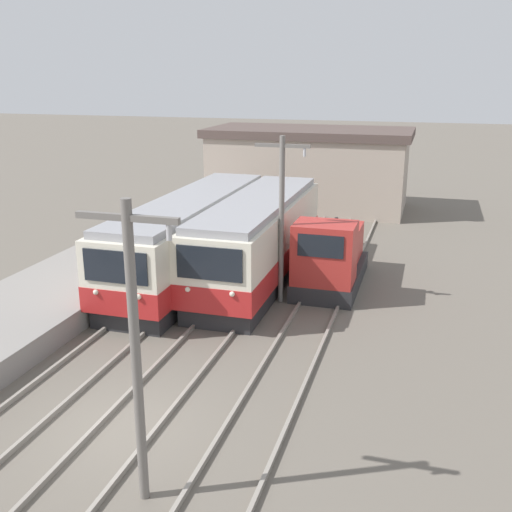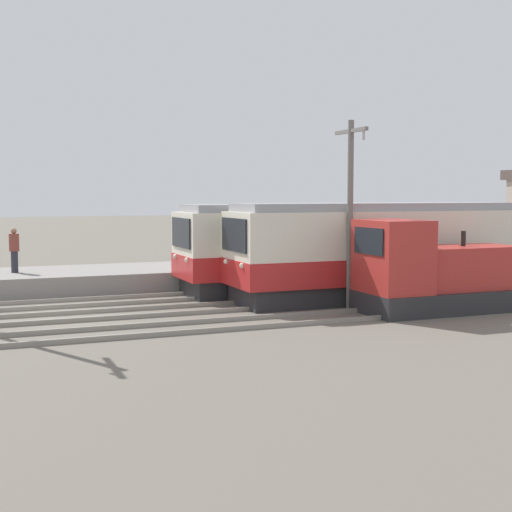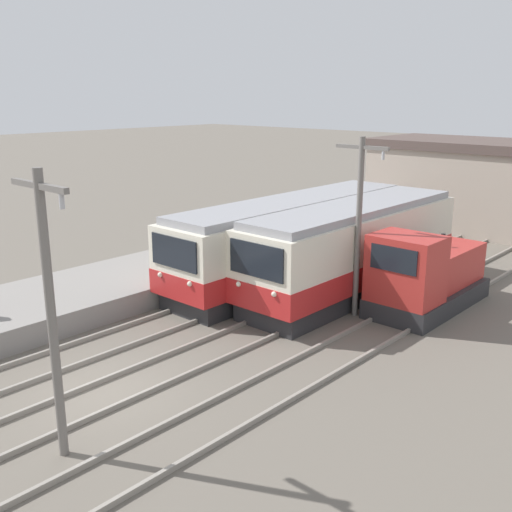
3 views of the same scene
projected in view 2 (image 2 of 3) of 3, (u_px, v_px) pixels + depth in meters
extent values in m
plane|color=#665E54|center=(58.00, 318.00, 21.89)|extent=(200.00, 200.00, 0.00)
cube|color=gray|center=(39.00, 282.00, 27.63)|extent=(4.50, 54.00, 0.80)
cube|color=gray|center=(47.00, 301.00, 24.95)|extent=(0.10, 60.00, 0.14)
cube|color=gray|center=(52.00, 307.00, 23.62)|extent=(0.10, 60.00, 0.14)
cube|color=gray|center=(56.00, 313.00, 22.37)|extent=(0.10, 60.00, 0.14)
cube|color=gray|center=(62.00, 321.00, 21.04)|extent=(0.10, 60.00, 0.14)
cube|color=gray|center=(69.00, 330.00, 19.59)|extent=(0.10, 60.00, 0.14)
cube|color=gray|center=(76.00, 340.00, 18.26)|extent=(0.10, 60.00, 0.14)
cube|color=#28282B|center=(337.00, 281.00, 28.40)|extent=(2.58, 12.32, 0.70)
cube|color=silver|center=(338.00, 242.00, 28.26)|extent=(2.80, 12.83, 2.44)
cube|color=red|center=(338.00, 261.00, 28.33)|extent=(2.84, 12.87, 0.88)
cube|color=black|center=(181.00, 233.00, 25.82)|extent=(2.24, 0.06, 1.08)
sphere|color=silver|center=(175.00, 256.00, 26.61)|extent=(0.18, 0.18, 0.18)
sphere|color=silver|center=(187.00, 260.00, 25.19)|extent=(0.18, 0.18, 0.18)
cube|color=#939399|center=(338.00, 207.00, 28.14)|extent=(2.46, 12.32, 0.28)
cube|color=#28282B|center=(380.00, 289.00, 25.89)|extent=(2.58, 10.77, 0.70)
cube|color=silver|center=(380.00, 245.00, 25.75)|extent=(2.80, 11.22, 2.51)
cube|color=red|center=(380.00, 267.00, 25.82)|extent=(2.84, 11.26, 0.90)
cube|color=black|center=(234.00, 235.00, 23.61)|extent=(2.24, 0.06, 1.11)
sphere|color=silver|center=(226.00, 261.00, 24.40)|extent=(0.18, 0.18, 0.18)
sphere|color=silver|center=(242.00, 266.00, 22.98)|extent=(0.18, 0.18, 0.18)
cube|color=#939399|center=(381.00, 207.00, 25.63)|extent=(2.46, 10.77, 0.28)
cube|color=#28282B|center=(440.00, 300.00, 23.28)|extent=(2.40, 5.41, 0.70)
cube|color=#B22D28|center=(393.00, 256.00, 22.47)|extent=(2.28, 1.73, 2.30)
cube|color=black|center=(369.00, 241.00, 22.09)|extent=(1.68, 0.04, 0.83)
cube|color=#B22D28|center=(463.00, 267.00, 23.51)|extent=(1.92, 3.58, 1.40)
cylinder|color=black|center=(463.00, 239.00, 23.43)|extent=(0.16, 0.16, 0.50)
cylinder|color=slate|center=(350.00, 215.00, 23.48)|extent=(0.20, 0.20, 6.21)
cube|color=slate|center=(351.00, 131.00, 23.24)|extent=(2.00, 0.12, 0.12)
cylinder|color=#B2B2B7|center=(363.00, 135.00, 22.52)|extent=(0.10, 0.10, 0.30)
cylinder|color=#282833|center=(15.00, 262.00, 27.28)|extent=(0.26, 0.26, 0.82)
cylinder|color=brown|center=(14.00, 242.00, 27.21)|extent=(0.38, 0.38, 0.67)
sphere|color=#9E7051|center=(14.00, 231.00, 27.18)|extent=(0.22, 0.22, 0.22)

